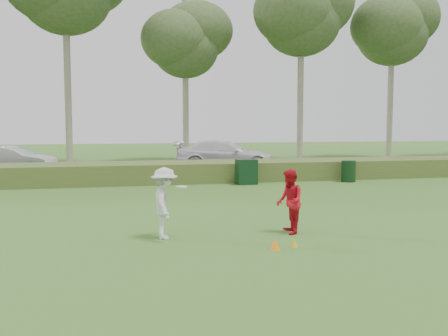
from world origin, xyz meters
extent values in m
plane|color=#346622|center=(0.00, 0.00, 0.00)|extent=(120.00, 120.00, 0.00)
cube|color=#455B24|center=(0.00, 12.00, 0.45)|extent=(80.00, 3.00, 0.90)
cube|color=#2D2D2D|center=(0.00, 17.00, 0.03)|extent=(80.00, 6.00, 0.06)
cylinder|color=gray|center=(-6.00, 23.00, 7.75)|extent=(0.44, 0.44, 15.50)
cylinder|color=gray|center=(2.00, 24.50, 5.75)|extent=(0.44, 0.44, 11.50)
ellipsoid|color=#384E27|center=(2.00, 24.50, 8.62)|extent=(6.24, 6.24, 5.28)
cylinder|color=gray|center=(10.00, 22.50, 7.00)|extent=(0.44, 0.44, 14.00)
ellipsoid|color=#384E27|center=(10.00, 22.50, 10.50)|extent=(7.28, 7.28, 6.16)
cylinder|color=gray|center=(18.00, 23.80, 6.75)|extent=(0.44, 0.44, 13.50)
ellipsoid|color=#384E27|center=(18.00, 23.80, 10.12)|extent=(7.02, 7.02, 5.94)
imported|color=silver|center=(-2.32, 0.23, 0.84)|extent=(0.69, 1.12, 1.68)
cylinder|color=white|center=(-1.92, 0.23, 1.21)|extent=(0.27, 0.27, 0.03)
imported|color=red|center=(0.72, 0.07, 0.79)|extent=(0.71, 0.85, 1.59)
cone|color=orange|center=(-0.15, -1.39, 0.12)|extent=(0.23, 0.23, 0.25)
cone|color=gold|center=(0.35, -1.23, 0.10)|extent=(0.17, 0.17, 0.19)
cube|color=black|center=(2.46, 10.03, 0.56)|extent=(0.95, 0.64, 1.12)
cylinder|color=black|center=(7.38, 9.90, 0.50)|extent=(0.85, 0.85, 1.00)
imported|color=#BBBCC0|center=(-8.44, 16.75, 0.79)|extent=(4.71, 2.75, 1.47)
imported|color=silver|center=(3.07, 16.70, 0.90)|extent=(6.22, 3.81, 1.68)
camera|label=1|loc=(-3.62, -11.33, 2.68)|focal=40.00mm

